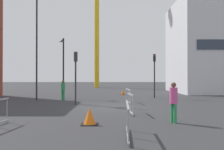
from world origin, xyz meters
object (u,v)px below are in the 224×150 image
object	(u,v)px
pedestrian_walking	(175,99)
traffic_cone_striped	(124,92)
streetlamp_short	(64,62)
traffic_light_crosswalk	(77,69)
pedestrian_waiting	(64,88)
streetlamp_tall	(37,37)
traffic_cone_on_verge	(91,117)
traffic_light_far	(156,69)

from	to	relation	value
pedestrian_walking	traffic_cone_striped	xyz separation A→B (m)	(-1.43, 16.80, -0.75)
streetlamp_short	traffic_light_crosswalk	bearing A→B (deg)	-70.04
pedestrian_walking	pedestrian_waiting	bearing A→B (deg)	123.04
streetlamp_short	traffic_light_crosswalk	size ratio (longest dim) A/B	1.48
streetlamp_tall	traffic_cone_striped	bearing A→B (deg)	38.68
pedestrian_waiting	traffic_cone_striped	bearing A→B (deg)	48.79
traffic_cone_striped	traffic_cone_on_verge	size ratio (longest dim) A/B	0.85
pedestrian_waiting	traffic_cone_striped	xyz separation A→B (m)	(5.45, 6.22, -0.72)
traffic_light_far	traffic_cone_on_verge	size ratio (longest dim) A/B	5.95
streetlamp_short	pedestrian_walking	distance (m)	14.84
pedestrian_walking	streetlamp_tall	bearing A→B (deg)	131.31
streetlamp_short	pedestrian_waiting	distance (m)	3.23
traffic_cone_striped	traffic_light_crosswalk	bearing A→B (deg)	-111.84
traffic_light_crosswalk	pedestrian_waiting	size ratio (longest dim) A/B	2.22
pedestrian_waiting	traffic_cone_on_verge	size ratio (longest dim) A/B	2.46
pedestrian_walking	traffic_cone_striped	world-z (taller)	pedestrian_walking
pedestrian_walking	traffic_cone_striped	bearing A→B (deg)	94.87
traffic_cone_striped	traffic_cone_on_verge	world-z (taller)	traffic_cone_on_verge
traffic_light_far	pedestrian_walking	distance (m)	13.00
streetlamp_tall	pedestrian_waiting	world-z (taller)	streetlamp_tall
streetlamp_short	traffic_cone_striped	xyz separation A→B (m)	(5.88, 4.11, -3.12)
traffic_light_far	pedestrian_waiting	size ratio (longest dim) A/B	2.42
traffic_light_crosswalk	pedestrian_walking	distance (m)	9.04
traffic_cone_striped	streetlamp_tall	bearing A→B (deg)	-141.32
streetlamp_tall	traffic_cone_striped	size ratio (longest dim) A/B	15.84
streetlamp_short	traffic_cone_on_verge	distance (m)	13.94
streetlamp_tall	pedestrian_waiting	distance (m)	5.02
traffic_light_far	traffic_cone_on_verge	distance (m)	14.32
traffic_light_far	traffic_cone_striped	world-z (taller)	traffic_light_far
traffic_light_far	pedestrian_waiting	xyz separation A→B (m)	(-8.26, -2.23, -1.78)
streetlamp_tall	streetlamp_short	distance (m)	3.54
streetlamp_short	traffic_cone_on_verge	xyz separation A→B (m)	(3.71, -13.08, -3.07)
streetlamp_tall	streetlamp_short	xyz separation A→B (m)	(1.95, 2.16, -2.02)
traffic_light_far	traffic_cone_striped	size ratio (longest dim) A/B	7.02
traffic_light_crosswalk	traffic_light_far	distance (m)	8.75
streetlamp_short	pedestrian_waiting	size ratio (longest dim) A/B	3.28
streetlamp_short	traffic_cone_striped	world-z (taller)	streetlamp_short
traffic_cone_on_verge	traffic_light_far	bearing A→B (deg)	69.32
streetlamp_short	pedestrian_waiting	bearing A→B (deg)	-78.53
traffic_light_far	streetlamp_short	bearing A→B (deg)	-179.24
streetlamp_tall	traffic_cone_on_verge	xyz separation A→B (m)	(5.66, -10.92, -5.09)
streetlamp_tall	traffic_light_far	distance (m)	11.19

